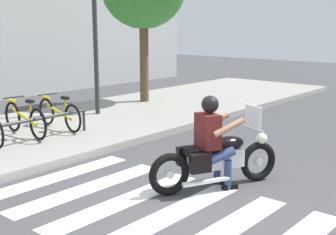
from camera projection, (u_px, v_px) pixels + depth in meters
ground_plane at (192, 204)px, 6.39m from camera, size 48.00×48.00×0.00m
sidewalk at (3, 141)px, 9.53m from camera, size 24.00×4.40×0.15m
crosswalk_stripe_1 at (219, 234)px, 5.49m from camera, size 2.80×0.40×0.01m
crosswalk_stripe_2 at (168, 216)px, 5.99m from camera, size 2.80×0.40×0.01m
crosswalk_stripe_3 at (125, 201)px, 6.50m from camera, size 2.80×0.40×0.01m
crosswalk_stripe_4 at (89, 188)px, 7.01m from camera, size 2.80×0.40×0.01m
crosswalk_stripe_5 at (57, 177)px, 7.51m from camera, size 2.80×0.40×0.01m
motorcycle at (217, 159)px, 6.95m from camera, size 2.03×1.08×1.23m
rider at (212, 136)px, 6.84m from camera, size 0.76×0.70×1.44m
bicycle_5 at (25, 119)px, 9.54m from camera, size 0.48×1.75×0.80m
bicycle_6 at (59, 114)px, 10.20m from camera, size 0.48×1.72×0.76m
street_lamp at (95, 25)px, 11.52m from camera, size 0.28×0.28×3.98m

